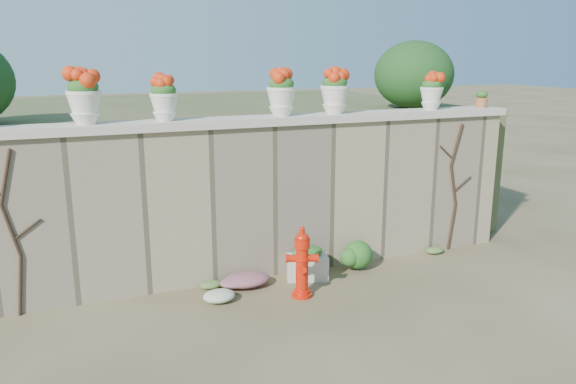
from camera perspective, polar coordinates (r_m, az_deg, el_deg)
name	(u,v)px	position (r m, az deg, el deg)	size (l,w,h in m)	color
ground	(293,334)	(6.10, 0.55, -14.27)	(80.00, 80.00, 0.00)	brown
stone_wall	(240,202)	(7.32, -4.86, -1.06)	(8.00, 0.40, 2.00)	gray
wall_cap	(239,122)	(7.13, -5.03, 7.12)	(8.10, 0.52, 0.10)	beige
raised_fill	(188,161)	(10.35, -10.17, 3.15)	(9.00, 6.00, 2.00)	#384C23
back_shrub_right	(414,75)	(9.67, 12.67, 11.56)	(1.30, 1.30, 1.10)	#143814
vine_left	(12,232)	(6.84, -26.21, -3.63)	(0.60, 0.04, 1.91)	black
vine_right	(454,186)	(8.63, 16.50, 0.63)	(0.60, 0.04, 1.91)	black
fire_hydrant	(302,262)	(6.80, 1.44, -7.12)	(0.38, 0.27, 0.88)	red
planter_box	(307,263)	(7.42, 1.98, -7.26)	(0.61, 0.47, 0.45)	beige
green_shrub	(354,254)	(7.66, 6.69, -6.32)	(0.52, 0.47, 0.50)	#1E5119
magenta_clump	(247,277)	(7.25, -4.18, -8.63)	(0.84, 0.56, 0.22)	#B52475
white_flowers	(222,293)	(6.89, -6.73, -10.13)	(0.49, 0.39, 0.17)	white
urn_pot_1	(84,98)	(6.79, -20.01, 9.00)	(0.39, 0.39, 0.61)	silver
urn_pot_2	(164,99)	(6.89, -12.48, 9.22)	(0.34, 0.34, 0.53)	silver
urn_pot_3	(281,93)	(7.29, -0.69, 10.02)	(0.38, 0.38, 0.59)	silver
urn_pot_4	(335,91)	(7.60, 4.76, 10.16)	(0.38, 0.38, 0.60)	silver
urn_pot_5	(432,92)	(8.41, 14.38, 9.84)	(0.33, 0.33, 0.51)	silver
terracotta_pot	(481,100)	(8.99, 19.06, 8.83)	(0.20, 0.20, 0.24)	#B06235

